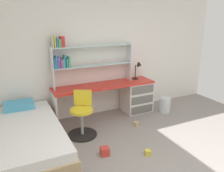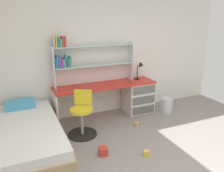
% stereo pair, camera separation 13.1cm
% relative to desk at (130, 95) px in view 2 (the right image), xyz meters
% --- Properties ---
extents(room_shell, '(5.64, 6.41, 2.77)m').
position_rel_desk_xyz_m(room_shell, '(-1.74, -1.15, 0.99)').
color(room_shell, white).
rests_on(room_shell, ground_plane).
extents(desk, '(2.14, 0.51, 0.71)m').
position_rel_desk_xyz_m(desk, '(0.00, 0.00, 0.00)').
color(desk, red).
rests_on(desk, ground_plane).
extents(bookshelf_hutch, '(1.66, 0.22, 1.01)m').
position_rel_desk_xyz_m(bookshelf_hutch, '(-1.01, 0.14, 0.90)').
color(bookshelf_hutch, silver).
rests_on(bookshelf_hutch, desk).
extents(desk_lamp, '(0.20, 0.17, 0.38)m').
position_rel_desk_xyz_m(desk_lamp, '(0.28, 0.06, 0.57)').
color(desk_lamp, black).
rests_on(desk_lamp, desk).
extents(swivel_chair, '(0.52, 0.52, 0.80)m').
position_rel_desk_xyz_m(swivel_chair, '(-1.26, -0.54, -0.08)').
color(swivel_chair, black).
rests_on(swivel_chair, ground_plane).
extents(bed_platform, '(1.10, 2.04, 0.60)m').
position_rel_desk_xyz_m(bed_platform, '(-2.24, -0.75, -0.16)').
color(bed_platform, tan).
rests_on(bed_platform, ground_plane).
extents(waste_bin, '(0.26, 0.26, 0.33)m').
position_rel_desk_xyz_m(waste_bin, '(0.73, -0.35, -0.23)').
color(waste_bin, silver).
rests_on(waste_bin, ground_plane).
extents(toy_block_red_1, '(0.15, 0.15, 0.13)m').
position_rel_desk_xyz_m(toy_block_red_1, '(-1.16, -1.30, -0.34)').
color(toy_block_red_1, red).
rests_on(toy_block_red_1, ground_plane).
extents(toy_block_natural_3, '(0.11, 0.11, 0.08)m').
position_rel_desk_xyz_m(toy_block_natural_3, '(-0.21, -0.67, -0.36)').
color(toy_block_natural_3, tan).
rests_on(toy_block_natural_3, ground_plane).
extents(toy_block_yellow_4, '(0.11, 0.11, 0.08)m').
position_rel_desk_xyz_m(toy_block_yellow_4, '(-0.56, -1.59, -0.36)').
color(toy_block_yellow_4, gold).
rests_on(toy_block_yellow_4, ground_plane).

